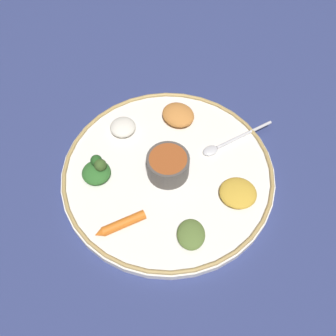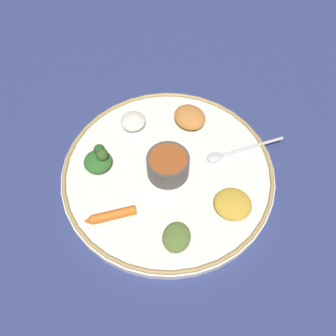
{
  "view_description": "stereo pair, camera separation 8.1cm",
  "coord_description": "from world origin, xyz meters",
  "px_view_note": "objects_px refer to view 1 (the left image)",
  "views": [
    {
      "loc": [
        -0.36,
        0.25,
        0.71
      ],
      "look_at": [
        0.0,
        0.0,
        0.03
      ],
      "focal_mm": 42.66,
      "sensor_mm": 36.0,
      "label": 1
    },
    {
      "loc": [
        -0.4,
        0.18,
        0.71
      ],
      "look_at": [
        0.0,
        0.0,
        0.03
      ],
      "focal_mm": 42.66,
      "sensor_mm": 36.0,
      "label": 2
    }
  ],
  "objects_px": {
    "spoon": "(227,143)",
    "greens_pile": "(97,170)",
    "carrot_near_spoon": "(121,224)",
    "center_bowl": "(168,165)"
  },
  "relations": [
    {
      "from": "spoon",
      "to": "carrot_near_spoon",
      "type": "relative_size",
      "value": 1.74
    },
    {
      "from": "carrot_near_spoon",
      "to": "greens_pile",
      "type": "bearing_deg",
      "value": -9.84
    },
    {
      "from": "greens_pile",
      "to": "carrot_near_spoon",
      "type": "relative_size",
      "value": 0.81
    },
    {
      "from": "spoon",
      "to": "greens_pile",
      "type": "distance_m",
      "value": 0.28
    },
    {
      "from": "spoon",
      "to": "carrot_near_spoon",
      "type": "height_order",
      "value": "carrot_near_spoon"
    },
    {
      "from": "greens_pile",
      "to": "carrot_near_spoon",
      "type": "distance_m",
      "value": 0.13
    },
    {
      "from": "center_bowl",
      "to": "carrot_near_spoon",
      "type": "height_order",
      "value": "center_bowl"
    },
    {
      "from": "center_bowl",
      "to": "greens_pile",
      "type": "height_order",
      "value": "center_bowl"
    },
    {
      "from": "spoon",
      "to": "greens_pile",
      "type": "relative_size",
      "value": 2.14
    },
    {
      "from": "center_bowl",
      "to": "carrot_near_spoon",
      "type": "xyz_separation_m",
      "value": [
        -0.05,
        0.14,
        -0.02
      ]
    }
  ]
}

